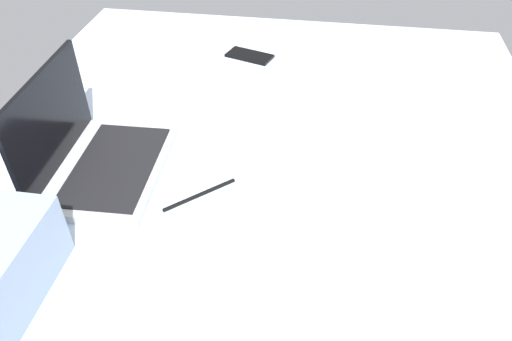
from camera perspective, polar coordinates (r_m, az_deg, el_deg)
bed_mattress at (r=112.18cm, az=-0.54°, el=-5.27°), size 180.00×140.00×18.00cm
laptop at (r=113.01cm, az=-18.26°, el=1.74°), size 33.81×24.18×23.00cm
cell_phone at (r=156.31cm, az=-0.75°, el=13.12°), size 10.78×15.41×0.80cm
charger_cable at (r=104.21cm, az=-6.52°, el=-2.81°), size 12.01×12.86×0.60cm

